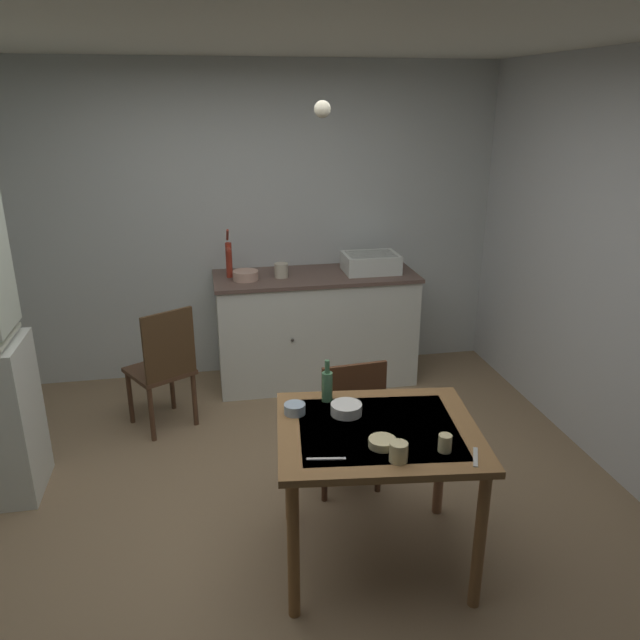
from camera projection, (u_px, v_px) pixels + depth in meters
ground_plane at (273, 518)px, 3.57m from camera, size 5.35×5.35×0.00m
wall_back at (238, 224)px, 5.14m from camera, size 4.45×0.10×2.57m
ceiling_slab at (257, 14)px, 2.68m from camera, size 4.45×4.35×0.10m
counter_cabinet at (316, 328)px, 5.18m from camera, size 1.64×0.64×0.93m
sink_basin at (371, 262)px, 5.08m from camera, size 0.44×0.34×0.15m
hand_pump at (229, 257)px, 4.89m from camera, size 0.05×0.27×0.39m
mixing_bowl_counter at (246, 275)px, 4.87m from camera, size 0.20×0.20×0.07m
stoneware_crock at (281, 270)px, 4.93m from camera, size 0.11×0.11×0.11m
dining_table at (377, 447)px, 3.04m from camera, size 1.06×0.93×0.77m
chair_far_side at (347, 419)px, 3.71m from camera, size 0.43×0.43×0.88m
chair_by_counter at (164, 367)px, 4.39m from camera, size 0.55×0.55×0.92m
serving_bowl_wide at (346, 409)px, 3.13m from camera, size 0.16×0.16×0.06m
soup_bowl_small at (295, 409)px, 3.13m from camera, size 0.11×0.11×0.05m
sauce_dish at (382, 443)px, 2.84m from camera, size 0.13×0.13×0.04m
mug_dark at (399, 452)px, 2.72m from camera, size 0.08×0.08×0.09m
teacup_cream at (445, 443)px, 2.79m from camera, size 0.06×0.06×0.08m
glass_bottle at (327, 385)px, 3.24m from camera, size 0.06×0.06×0.23m
table_knife at (326, 459)px, 2.74m from camera, size 0.17×0.04×0.00m
teaspoon_near_bowl at (475, 457)px, 2.76m from camera, size 0.08×0.15×0.00m
pendant_bulb at (322, 109)px, 2.88m from camera, size 0.08×0.08×0.08m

